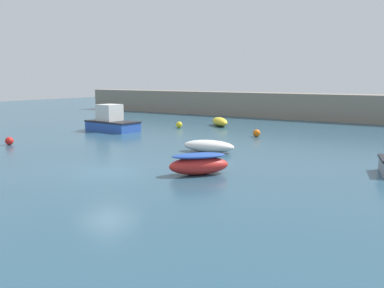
# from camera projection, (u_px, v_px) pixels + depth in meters

# --- Properties ---
(ground_plane) EXTENTS (120.00, 120.00, 0.20)m
(ground_plane) POSITION_uv_depth(u_px,v_px,m) (107.00, 174.00, 20.36)
(ground_plane) COLOR #284C60
(harbor_breakwater) EXTENTS (62.04, 2.75, 2.76)m
(harbor_breakwater) POSITION_uv_depth(u_px,v_px,m) (313.00, 107.00, 45.27)
(harbor_breakwater) COLOR gray
(harbor_breakwater) RESTS_ON ground_plane
(rowboat_with_red_cover) EXTENTS (2.72, 2.88, 1.00)m
(rowboat_with_red_cover) POSITION_uv_depth(u_px,v_px,m) (199.00, 164.00, 19.68)
(rowboat_with_red_cover) COLOR red
(rowboat_with_red_cover) RESTS_ON ground_plane
(rowboat_blue_near) EXTENTS (3.38, 1.93, 0.73)m
(rowboat_blue_near) POSITION_uv_depth(u_px,v_px,m) (209.00, 146.00, 25.64)
(rowboat_blue_near) COLOR white
(rowboat_blue_near) RESTS_ON ground_plane
(motorboat_grey_hull) EXTENTS (4.83, 2.59, 2.21)m
(motorboat_grey_hull) POSITION_uv_depth(u_px,v_px,m) (112.00, 122.00, 35.96)
(motorboat_grey_hull) COLOR #2D56B7
(motorboat_grey_hull) RESTS_ON ground_plane
(rowboat_white_midwater) EXTENTS (3.12, 3.11, 0.79)m
(rowboat_white_midwater) POSITION_uv_depth(u_px,v_px,m) (220.00, 122.00, 39.59)
(rowboat_white_midwater) COLOR yellow
(rowboat_white_midwater) RESTS_ON ground_plane
(mooring_buoy_yellow) EXTENTS (0.56, 0.56, 0.56)m
(mooring_buoy_yellow) POSITION_uv_depth(u_px,v_px,m) (179.00, 125.00, 38.05)
(mooring_buoy_yellow) COLOR yellow
(mooring_buoy_yellow) RESTS_ON ground_plane
(mooring_buoy_orange) EXTENTS (0.56, 0.56, 0.56)m
(mooring_buoy_orange) POSITION_uv_depth(u_px,v_px,m) (257.00, 133.00, 32.31)
(mooring_buoy_orange) COLOR orange
(mooring_buoy_orange) RESTS_ON ground_plane
(mooring_buoy_red) EXTENTS (0.54, 0.54, 0.54)m
(mooring_buoy_red) POSITION_uv_depth(u_px,v_px,m) (9.00, 141.00, 28.34)
(mooring_buoy_red) COLOR red
(mooring_buoy_red) RESTS_ON ground_plane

